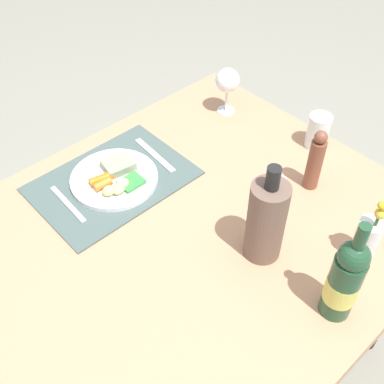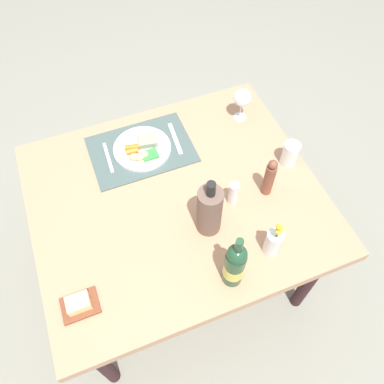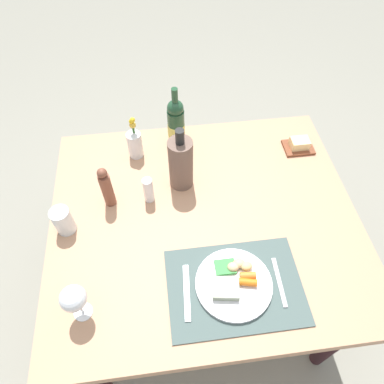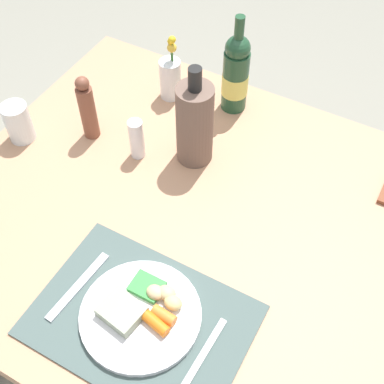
# 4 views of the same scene
# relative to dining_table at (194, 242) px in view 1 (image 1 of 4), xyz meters

# --- Properties ---
(ground_plane) EXTENTS (8.00, 8.00, 0.00)m
(ground_plane) POSITION_rel_dining_table_xyz_m (0.00, 0.00, -0.64)
(ground_plane) COLOR gray
(dining_table) EXTENTS (1.19, 1.04, 0.71)m
(dining_table) POSITION_rel_dining_table_xyz_m (0.00, 0.00, 0.00)
(dining_table) COLOR tan
(dining_table) RESTS_ON ground_plane
(placemat) EXTENTS (0.46, 0.32, 0.01)m
(placemat) POSITION_rel_dining_table_xyz_m (0.06, -0.29, 0.07)
(placemat) COLOR #465855
(placemat) RESTS_ON dining_table
(dinner_plate) EXTENTS (0.26, 0.26, 0.04)m
(dinner_plate) POSITION_rel_dining_table_xyz_m (0.06, -0.28, 0.09)
(dinner_plate) COLOR white
(dinner_plate) RESTS_ON placemat
(fork) EXTENTS (0.03, 0.19, 0.00)m
(fork) POSITION_rel_dining_table_xyz_m (-0.10, -0.29, 0.08)
(fork) COLOR silver
(fork) RESTS_ON placemat
(knife) EXTENTS (0.02, 0.18, 0.00)m
(knife) POSITION_rel_dining_table_xyz_m (0.21, -0.30, 0.08)
(knife) COLOR silver
(knife) RESTS_ON placemat
(pepper_mill) EXTENTS (0.04, 0.04, 0.20)m
(pepper_mill) POSITION_rel_dining_table_xyz_m (-0.36, 0.12, 0.17)
(pepper_mill) COLOR brown
(pepper_mill) RESTS_ON dining_table
(cooler_bottle) EXTENTS (0.10, 0.10, 0.29)m
(cooler_bottle) POSITION_rel_dining_table_xyz_m (-0.07, 0.18, 0.19)
(cooler_bottle) COLOR brown
(cooler_bottle) RESTS_ON dining_table
(flower_vase) EXTENTS (0.06, 0.06, 0.21)m
(flower_vase) POSITION_rel_dining_table_xyz_m (-0.25, 0.36, 0.14)
(flower_vase) COLOR silver
(flower_vase) RESTS_ON dining_table
(salt_shaker) EXTENTS (0.04, 0.04, 0.12)m
(salt_shaker) POSITION_rel_dining_table_xyz_m (-0.21, 0.11, 0.13)
(salt_shaker) COLOR white
(salt_shaker) RESTS_ON dining_table
(water_tumbler) EXTENTS (0.07, 0.07, 0.11)m
(water_tumbler) POSITION_rel_dining_table_xyz_m (-0.52, 0.01, 0.12)
(water_tumbler) COLOR silver
(water_tumbler) RESTS_ON dining_table
(wine_glass) EXTENTS (0.08, 0.08, 0.17)m
(wine_glass) POSITION_rel_dining_table_xyz_m (-0.44, -0.31, 0.19)
(wine_glass) COLOR white
(wine_glass) RESTS_ON dining_table
(wine_bottle) EXTENTS (0.07, 0.07, 0.30)m
(wine_bottle) POSITION_rel_dining_table_xyz_m (-0.07, 0.41, 0.19)
(wine_bottle) COLOR #21482D
(wine_bottle) RESTS_ON dining_table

